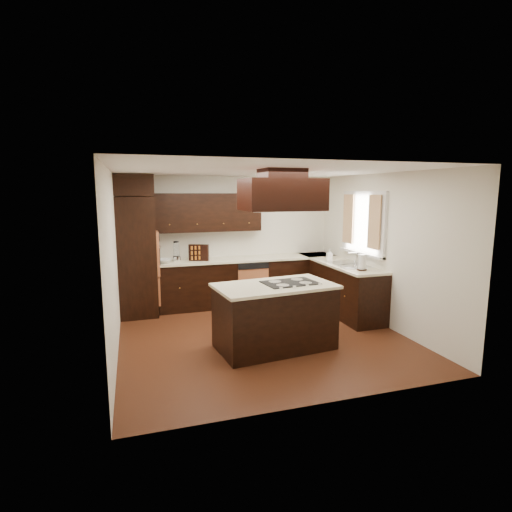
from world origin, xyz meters
name	(u,v)px	position (x,y,z in m)	size (l,w,h in m)	color
floor	(261,336)	(0.00, 0.00, -0.01)	(4.20, 4.20, 0.02)	#5B2B15
ceiling	(262,170)	(0.00, 0.00, 2.51)	(4.20, 4.20, 0.02)	white
wall_back	(229,240)	(0.00, 2.11, 1.25)	(4.20, 0.02, 2.50)	silver
wall_front	(327,288)	(0.00, -2.11, 1.25)	(4.20, 0.02, 2.50)	silver
wall_left	(112,263)	(-2.11, 0.00, 1.25)	(0.02, 4.20, 2.50)	silver
wall_right	(383,250)	(2.11, 0.00, 1.25)	(0.02, 4.20, 2.50)	silver
oven_column	(137,257)	(-1.78, 1.71, 1.06)	(0.65, 0.75, 2.12)	black
wall_oven_face	(157,252)	(-1.43, 1.71, 1.12)	(0.05, 0.62, 0.78)	#C16B3E
base_cabinets_back	(235,283)	(0.03, 1.80, 0.44)	(2.93, 0.60, 0.88)	black
base_cabinets_right	(338,287)	(1.80, 0.90, 0.44)	(0.60, 2.40, 0.88)	black
countertop_back	(235,260)	(0.03, 1.79, 0.90)	(2.93, 0.63, 0.04)	beige
countertop_right	(338,263)	(1.79, 0.90, 0.90)	(0.63, 2.40, 0.04)	beige
upper_cabinets	(209,212)	(-0.43, 1.93, 1.81)	(2.00, 0.34, 0.72)	black
dishwasher_front	(253,287)	(0.33, 1.50, 0.40)	(0.60, 0.05, 0.72)	#C16B3E
window_frame	(363,223)	(2.07, 0.55, 1.65)	(0.06, 1.32, 1.12)	silver
window_pane	(365,223)	(2.10, 0.55, 1.65)	(0.00, 1.20, 1.00)	white
curtain_left	(374,222)	(2.01, 0.13, 1.70)	(0.02, 0.34, 0.90)	beige
curtain_right	(348,219)	(2.01, 0.97, 1.70)	(0.02, 0.34, 0.90)	beige
sink_rim	(348,264)	(1.80, 0.55, 0.92)	(0.52, 0.84, 0.01)	silver
island	(275,318)	(0.03, -0.51, 0.44)	(1.59, 0.86, 0.88)	black
island_top	(275,286)	(0.03, -0.51, 0.90)	(1.64, 0.92, 0.04)	beige
cooktop	(290,283)	(0.27, -0.48, 0.93)	(0.75, 0.50, 0.01)	black
range_hood	(282,195)	(0.10, -0.55, 2.16)	(1.05, 0.72, 0.42)	black
hood_duct	(282,174)	(0.10, -0.55, 2.44)	(0.55, 0.50, 0.13)	black
blender_base	(177,259)	(-1.07, 1.76, 0.97)	(0.15, 0.15, 0.10)	silver
blender_pitcher	(176,249)	(-1.07, 1.76, 1.15)	(0.13, 0.13, 0.26)	silver
spice_rack	(199,253)	(-0.66, 1.76, 1.07)	(0.37, 0.09, 0.31)	black
mixing_bowl	(164,261)	(-1.31, 1.71, 0.96)	(0.29, 0.29, 0.07)	silver
soap_bottle	(329,255)	(1.70, 1.08, 1.02)	(0.09, 0.10, 0.21)	silver
paper_towel	(362,262)	(1.75, 0.02, 1.05)	(0.12, 0.12, 0.27)	silver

